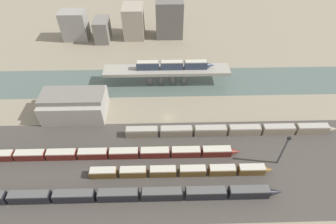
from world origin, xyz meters
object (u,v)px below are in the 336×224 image
Objects in this scene: train_on_bridge at (174,65)px; train_yard_near at (101,195)px; train_yard_mid at (181,171)px; signal_tower at (283,150)px; warehouse_building at (74,104)px; train_yard_outer at (231,130)px; train_yard_far at (112,153)px.

train_on_bridge is 0.32× the size of train_yard_near.
train_yard_mid is (26.09, 8.63, -0.37)m from train_yard_near.
train_yard_mid is 35.42m from signal_tower.
warehouse_building reaches higher than train_yard_near.
train_yard_outer is 3.28× the size of warehouse_building.
signal_tower is (59.42, -4.27, 5.59)m from train_yard_far.
warehouse_building is 82.34m from signal_tower.
signal_tower is (14.09, -14.24, 5.36)m from train_yard_outer.
warehouse_building is at bearing 143.95° from train_yard_mid.
train_yard_mid is 25.92m from train_yard_far.
train_yard_near is at bearing -161.70° from train_yard_mid.
train_yard_far is (-24.64, 8.02, 0.00)m from train_yard_mid.
train_yard_mid is at bearing -173.84° from signal_tower.
train_yard_outer is (45.32, 9.97, 0.24)m from train_yard_far.
train_yard_outer is at bearing -11.73° from warehouse_building.
signal_tower is at bearing 6.16° from train_yard_mid.
train_on_bridge is 40.76m from train_yard_outer.
train_on_bridge is 50.79m from train_yard_far.
train_on_bridge reaches higher than warehouse_building.
train_yard_near is 1.82× the size of train_yard_mid.
train_on_bridge is 47.41m from warehouse_building.
train_on_bridge reaches higher than train_yard_outer.
train_on_bridge is 2.56× the size of signal_tower.
signal_tower reaches higher than train_on_bridge.
train_yard_near is at bearing -150.35° from train_yard_outer.
warehouse_building is (-42.84, 31.18, 3.48)m from train_yard_mid.
train_on_bridge is 0.43× the size of train_yard_outer.
warehouse_building is 1.81× the size of signal_tower.
train_yard_far is 46.41m from train_yard_outer.
train_yard_near is 1.23× the size of train_yard_far.
warehouse_building reaches higher than train_yard_far.
train_on_bridge is 0.39× the size of train_yard_far.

